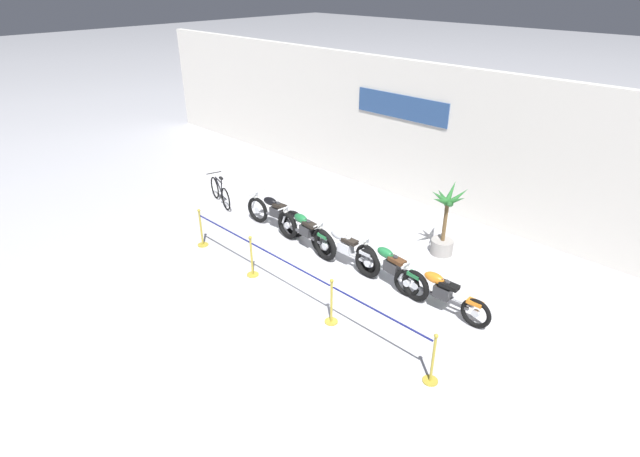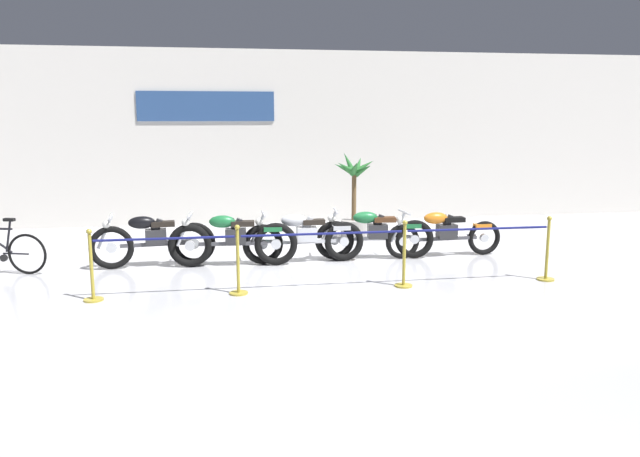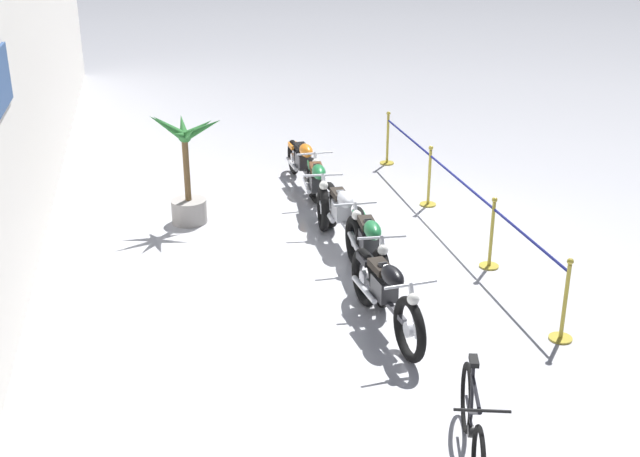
% 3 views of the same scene
% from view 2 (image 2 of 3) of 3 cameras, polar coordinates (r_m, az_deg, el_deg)
% --- Properties ---
extents(ground_plane, '(120.00, 120.00, 0.00)m').
position_cam_2_polar(ground_plane, '(10.82, -0.71, -3.81)').
color(ground_plane, silver).
extents(back_wall, '(28.00, 0.29, 4.20)m').
position_cam_2_polar(back_wall, '(15.59, -3.62, 8.31)').
color(back_wall, silver).
rests_on(back_wall, ground).
extents(motorcycle_black_0, '(2.17, 0.62, 0.96)m').
position_cam_2_polar(motorcycle_black_0, '(11.35, -15.05, -1.01)').
color(motorcycle_black_0, black).
rests_on(motorcycle_black_0, ground).
extents(motorcycle_green_1, '(2.28, 0.62, 0.96)m').
position_cam_2_polar(motorcycle_green_1, '(11.11, -7.99, -1.02)').
color(motorcycle_green_1, black).
rests_on(motorcycle_green_1, ground).
extents(motorcycle_silver_2, '(2.22, 0.62, 0.94)m').
position_cam_2_polar(motorcycle_silver_2, '(11.27, -1.53, -0.83)').
color(motorcycle_silver_2, black).
rests_on(motorcycle_silver_2, ground).
extents(motorcycle_green_3, '(2.23, 0.62, 0.94)m').
position_cam_2_polar(motorcycle_green_3, '(11.61, 4.98, -0.54)').
color(motorcycle_green_3, black).
rests_on(motorcycle_green_3, ground).
extents(motorcycle_orange_4, '(2.30, 0.62, 0.91)m').
position_cam_2_polar(motorcycle_orange_4, '(11.97, 11.23, -0.41)').
color(motorcycle_orange_4, black).
rests_on(motorcycle_orange_4, ground).
extents(potted_palm_left_of_row, '(0.93, 1.17, 1.90)m').
position_cam_2_polar(potted_palm_left_of_row, '(13.59, 3.13, 2.57)').
color(potted_palm_left_of_row, gray).
rests_on(potted_palm_left_of_row, ground).
extents(stanchion_far_left, '(7.14, 0.28, 1.05)m').
position_cam_2_polar(stanchion_far_left, '(9.32, -6.41, -1.81)').
color(stanchion_far_left, gold).
rests_on(stanchion_far_left, ground).
extents(stanchion_mid_left, '(0.28, 0.28, 1.05)m').
position_cam_2_polar(stanchion_mid_left, '(9.39, -7.49, -3.85)').
color(stanchion_mid_left, gold).
rests_on(stanchion_mid_left, ground).
extents(stanchion_mid_right, '(0.28, 0.28, 1.05)m').
position_cam_2_polar(stanchion_mid_right, '(9.80, 7.69, -3.25)').
color(stanchion_mid_right, gold).
rests_on(stanchion_mid_right, ground).
extents(stanchion_far_right, '(0.28, 0.28, 1.05)m').
position_cam_2_polar(stanchion_far_right, '(10.74, 20.03, -2.59)').
color(stanchion_far_right, gold).
rests_on(stanchion_far_right, ground).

